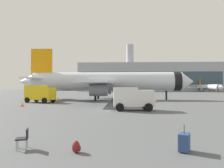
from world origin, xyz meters
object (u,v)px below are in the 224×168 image
object	(u,v)px
cargo_van	(133,97)
gate_chair	(24,137)
airplane_at_gate	(106,82)
safety_cone_near	(58,99)
service_truck	(40,93)
airplane_taxiing	(208,87)
safety_cone_mid	(52,97)
rolling_suitcase	(184,142)
safety_cone_far	(156,101)
safety_cone_outer	(22,104)
traveller_backpack	(76,147)

from	to	relation	value
cargo_van	gate_chair	size ratio (longest dim) A/B	5.23
airplane_at_gate	safety_cone_near	world-z (taller)	airplane_at_gate
airplane_at_gate	gate_chair	bearing A→B (deg)	-91.56
service_truck	gate_chair	size ratio (longest dim) A/B	6.07
airplane_taxiing	safety_cone_mid	xyz separation A→B (m)	(-59.58, -63.61, -2.12)
safety_cone_near	rolling_suitcase	size ratio (longest dim) A/B	0.70
safety_cone_far	safety_cone_outer	xyz separation A→B (m)	(-18.95, -7.40, 0.02)
airplane_at_gate	safety_cone_far	size ratio (longest dim) A/B	58.51
cargo_van	safety_cone_outer	world-z (taller)	cargo_van
airplane_taxiing	safety_cone_outer	size ratio (longest dim) A/B	36.84
airplane_at_gate	safety_cone_outer	size ratio (longest dim) A/B	54.47
airplane_at_gate	safety_cone_near	distance (m)	10.03
airplane_taxiing	cargo_van	distance (m)	96.25
airplane_taxiing	safety_cone_mid	world-z (taller)	airplane_taxiing
airplane_taxiing	rolling_suitcase	size ratio (longest dim) A/B	21.90
safety_cone_far	rolling_suitcase	distance (m)	26.57
safety_cone_far	traveller_backpack	bearing A→B (deg)	-105.64
airplane_at_gate	safety_cone_mid	size ratio (longest dim) A/B	50.94
airplane_taxiing	airplane_at_gate	bearing A→B (deg)	-125.27
airplane_taxiing	gate_chair	xyz separation A→B (m)	(-48.31, -101.01, -1.97)
gate_chair	safety_cone_near	bearing A→B (deg)	104.22
airplane_taxiing	safety_cone_far	size ratio (longest dim) A/B	39.56
rolling_suitcase	gate_chair	world-z (taller)	rolling_suitcase
airplane_at_gate	traveller_backpack	bearing A→B (deg)	-87.64
safety_cone_mid	safety_cone_far	size ratio (longest dim) A/B	1.15
airplane_taxiing	safety_cone_near	bearing A→B (deg)	-128.07
safety_cone_far	safety_cone_near	bearing A→B (deg)	168.90
safety_cone_outer	traveller_backpack	distance (m)	22.47
safety_cone_outer	cargo_van	bearing A→B (deg)	-15.62
service_truck	rolling_suitcase	distance (m)	30.61
gate_chair	airplane_at_gate	bearing A→B (deg)	88.44
safety_cone_far	gate_chair	bearing A→B (deg)	-110.47
service_truck	gate_chair	xyz separation A→B (m)	(9.46, -25.88, -1.11)
safety_cone_mid	safety_cone_near	bearing A→B (deg)	-64.00
cargo_van	safety_cone_near	bearing A→B (deg)	131.04
service_truck	cargo_van	world-z (taller)	service_truck
rolling_suitcase	gate_chair	distance (m)	6.74
airplane_taxiing	rolling_suitcase	xyz separation A→B (m)	(-41.57, -101.08, -2.08)
airplane_taxiing	service_truck	size ratio (longest dim) A/B	4.61
airplane_taxiing	safety_cone_far	world-z (taller)	airplane_taxiing
rolling_suitcase	airplane_taxiing	bearing A→B (deg)	67.64
safety_cone_mid	rolling_suitcase	bearing A→B (deg)	-64.33
safety_cone_near	traveller_backpack	xyz separation A→B (m)	(9.88, -30.12, -0.15)
safety_cone_mid	safety_cone_outer	xyz separation A→B (m)	(2.15, -18.48, -0.02)
safety_cone_near	safety_cone_far	bearing A→B (deg)	-11.10
safety_cone_mid	traveller_backpack	world-z (taller)	safety_cone_mid
service_truck	safety_cone_outer	bearing A→B (deg)	-87.25
service_truck	safety_cone_near	xyz separation A→B (m)	(1.93, 3.85, -1.23)
safety_cone_outer	rolling_suitcase	xyz separation A→B (m)	(15.86, -18.99, 0.07)
airplane_taxiing	traveller_backpack	size ratio (longest dim) A/B	50.18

